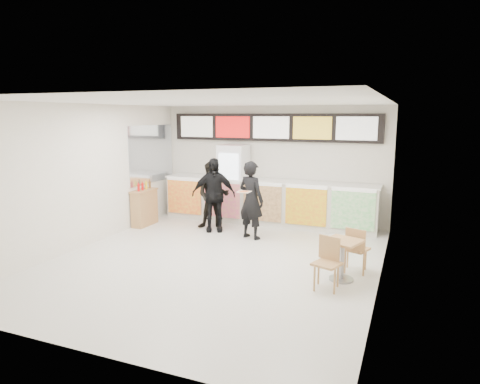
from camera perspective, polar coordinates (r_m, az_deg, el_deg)
The scene contains 15 objects.
floor at distance 8.35m, azimuth -3.25°, elevation -9.12°, with size 7.00×7.00×0.00m, color beige.
ceiling at distance 7.88m, azimuth -3.48°, elevation 11.92°, with size 7.00×7.00×0.00m, color white.
wall_back at distance 11.21m, azimuth 4.31°, elevation 3.74°, with size 6.00×6.00×0.00m, color silver.
wall_left at distance 9.64m, azimuth -19.72°, elevation 2.09°, with size 7.00×7.00×0.00m, color silver.
wall_right at distance 7.24m, azimuth 18.65°, elevation -0.38°, with size 7.00×7.00×0.00m, color silver.
service_counter at distance 10.98m, azimuth 3.60°, elevation -1.30°, with size 5.56×0.77×1.14m.
menu_board at distance 11.06m, azimuth 4.24°, elevation 8.58°, with size 5.50×0.14×0.70m.
drinks_fridge at distance 11.24m, azimuth -0.88°, elevation 1.21°, with size 0.70×0.67×2.00m.
mirror_panel at distance 11.53m, azimuth -11.66°, elevation 4.98°, with size 0.01×2.00×1.50m, color #B2B7BF.
customer_main at distance 9.59m, azimuth 1.50°, elevation -1.09°, with size 0.64×0.42×1.76m, color black.
customer_left at distance 10.45m, azimuth -3.59°, elevation -0.48°, with size 0.80×0.62×1.65m, color black.
customer_mid at distance 10.22m, azimuth -3.55°, elevation -0.38°, with size 1.04×0.43×1.77m, color black.
pizza_slice at distance 9.12m, azimuth 0.52°, elevation 0.09°, with size 0.36×0.36×0.02m.
cafe_table at distance 7.47m, azimuth 13.48°, elevation -7.83°, with size 0.83×1.47×0.83m.
condiment_ledge at distance 11.08m, azimuth -12.62°, elevation -1.99°, with size 0.33×0.81×1.09m.
Camera 1 is at (3.37, -7.12, 2.77)m, focal length 32.00 mm.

